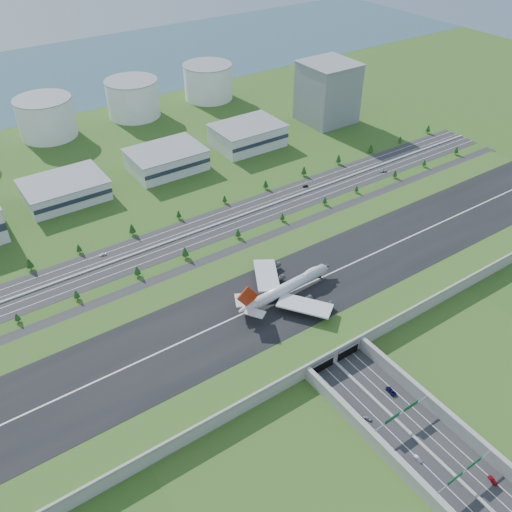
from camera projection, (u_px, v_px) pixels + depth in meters
ground at (278, 308)px, 312.77m from camera, size 1200.00×1200.00×0.00m
airfield_deck at (278, 303)px, 310.24m from camera, size 520.00×100.00×9.20m
underpass_road at (407, 425)px, 244.94m from camera, size 38.80×120.40×8.00m
sign_gantry_near at (401, 414)px, 245.73m from camera, size 38.70×0.70×9.80m
sign_gantry_far at (464, 473)px, 222.57m from camera, size 38.70×0.70×9.80m
north_expressway at (197, 232)px, 375.58m from camera, size 560.00×36.00×0.12m
tree_row at (206, 220)px, 378.51m from camera, size 502.00×48.67×8.35m
hangar_mid_a at (65, 190)px, 406.95m from camera, size 58.00×42.00×15.00m
hangar_mid_b at (166, 160)px, 444.62m from camera, size 58.00×42.00×17.00m
hangar_mid_c at (247, 136)px, 480.04m from camera, size 58.00×42.00×19.00m
office_tower at (327, 92)px, 515.32m from camera, size 46.00×46.00×55.00m
fuel_tank_b at (46, 118)px, 491.60m from camera, size 50.00×50.00×35.00m
fuel_tank_c at (133, 99)px, 529.87m from camera, size 50.00×50.00×35.00m
fuel_tank_d at (208, 82)px, 568.13m from camera, size 50.00×50.00×35.00m
bay_water at (35, 78)px, 630.30m from camera, size 1200.00×260.00×0.06m
boeing_747 at (287, 287)px, 305.98m from camera, size 68.92×64.99×21.30m
car_0 at (367, 418)px, 251.23m from camera, size 3.10×4.40×1.39m
car_1 at (418, 459)px, 234.51m from camera, size 1.77×4.25×1.37m
car_2 at (391, 391)px, 263.78m from camera, size 3.21×6.21×1.67m
car_3 at (493, 480)px, 226.48m from camera, size 3.41×5.27×1.42m
car_5 at (305, 186)px, 425.17m from camera, size 4.47×2.64×1.39m
car_6 at (383, 171)px, 445.23m from camera, size 6.63×4.27×1.70m
car_7 at (102, 254)px, 353.17m from camera, size 4.80×2.34×1.35m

